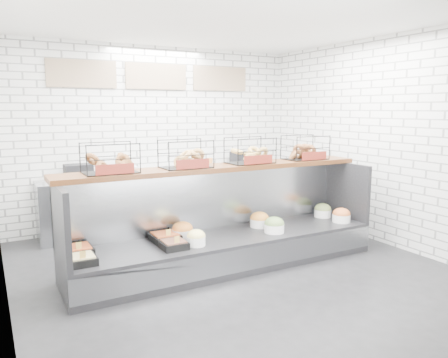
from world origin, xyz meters
TOP-DOWN VIEW (x-y plane):
  - ground at (0.00, 0.00)m, footprint 5.50×5.50m
  - room_shell at (0.00, 0.60)m, footprint 5.02×5.51m
  - display_case at (0.00, 0.35)m, footprint 4.00×0.90m
  - bagel_shelf at (-0.00, 0.52)m, footprint 4.10×0.50m
  - prep_counter at (-0.00, 2.43)m, footprint 4.00×0.60m

SIDE VIEW (x-z plane):
  - ground at x=0.00m, z-range 0.00..0.00m
  - display_case at x=0.00m, z-range -0.27..0.93m
  - prep_counter at x=0.00m, z-range -0.13..1.07m
  - bagel_shelf at x=0.00m, z-range 1.17..1.57m
  - room_shell at x=0.00m, z-range 0.55..3.56m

